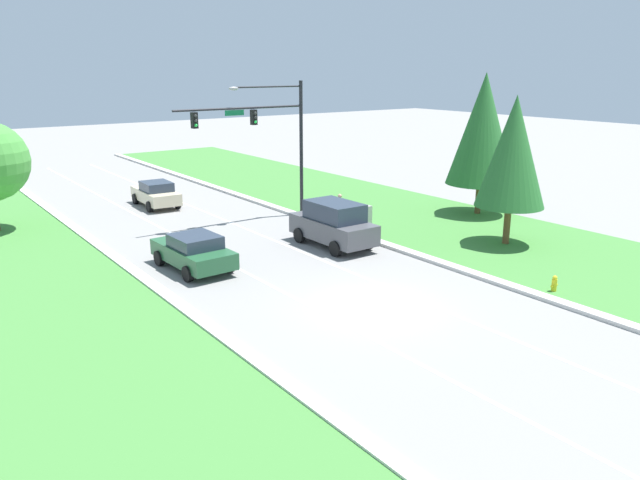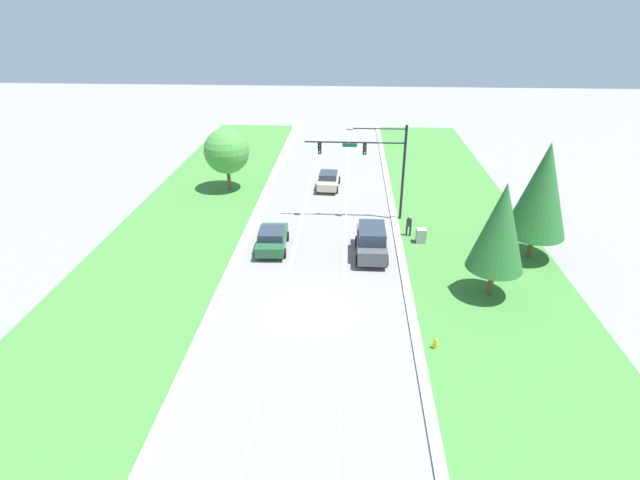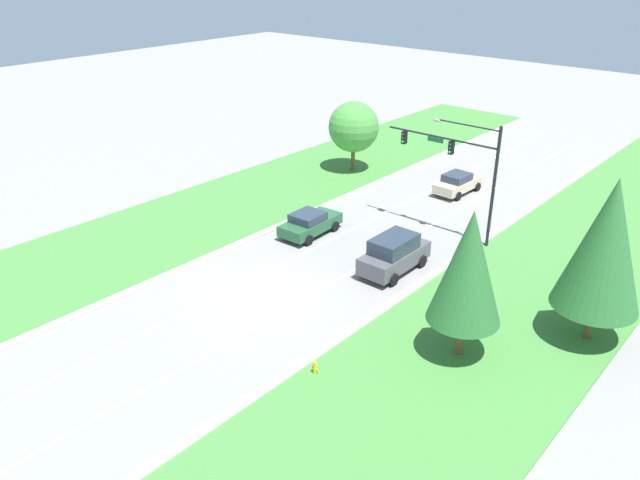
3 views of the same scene
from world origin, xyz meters
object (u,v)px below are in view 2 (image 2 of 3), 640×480
champagne_sedan (329,180)px  conifer_far_right_tree (500,227)px  graphite_suv (372,241)px  forest_sedan (272,239)px  utility_cabinet (421,236)px  pedestrian (409,225)px  fire_hydrant (435,344)px  conifer_near_right_tree (542,190)px  traffic_signal_mast (375,158)px  oak_near_left_tree (227,151)px

champagne_sedan → conifer_far_right_tree: bearing=-57.6°
champagne_sedan → graphite_suv: size_ratio=0.95×
forest_sedan → utility_cabinet: 10.70m
utility_cabinet → pedestrian: 1.40m
forest_sedan → conifer_far_right_tree: (13.83, -5.33, 3.71)m
conifer_far_right_tree → fire_hydrant: bearing=-126.5°
graphite_suv → pedestrian: size_ratio=2.78×
conifer_near_right_tree → champagne_sedan: bearing=137.7°
forest_sedan → graphite_suv: size_ratio=0.95×
graphite_suv → utility_cabinet: graphite_suv is taller
traffic_signal_mast → pedestrian: traffic_signal_mast is taller
traffic_signal_mast → conifer_far_right_tree: bearing=-59.3°
traffic_signal_mast → conifer_far_right_tree: traffic_signal_mast is taller
graphite_suv → oak_near_left_tree: bearing=135.4°
forest_sedan → utility_cabinet: bearing=5.6°
conifer_near_right_tree → conifer_far_right_tree: (-3.91, -5.09, -0.44)m
forest_sedan → utility_cabinet: forest_sedan is taller
champagne_sedan → graphite_suv: bearing=-72.7°
oak_near_left_tree → traffic_signal_mast: bearing=-24.5°
graphite_suv → utility_cabinet: bearing=29.9°
traffic_signal_mast → conifer_far_right_tree: (6.60, -11.12, -0.58)m
traffic_signal_mast → conifer_near_right_tree: (10.50, -6.02, -0.14)m
traffic_signal_mast → graphite_suv: bearing=-92.6°
graphite_suv → utility_cabinet: 4.26m
utility_cabinet → conifer_far_right_tree: 8.53m
graphite_suv → oak_near_left_tree: 17.83m
traffic_signal_mast → utility_cabinet: size_ratio=6.83×
pedestrian → conifer_far_right_tree: (4.02, -7.94, 3.56)m
graphite_suv → conifer_near_right_tree: conifer_near_right_tree is taller
graphite_suv → pedestrian: graphite_suv is taller
champagne_sedan → conifer_near_right_tree: bearing=-39.9°
conifer_near_right_tree → traffic_signal_mast: bearing=150.2°
traffic_signal_mast → oak_near_left_tree: 14.29m
graphite_suv → forest_sedan: bearing=174.6°
graphite_suv → oak_near_left_tree: oak_near_left_tree is taller
pedestrian → oak_near_left_tree: size_ratio=0.30×
pedestrian → fire_hydrant: pedestrian is taller
conifer_far_right_tree → traffic_signal_mast: bearing=120.7°
forest_sedan → utility_cabinet: size_ratio=3.94×
utility_cabinet → oak_near_left_tree: 19.46m
champagne_sedan → conifer_far_right_tree: 21.26m
fire_hydrant → conifer_near_right_tree: bearing=53.0°
forest_sedan → oak_near_left_tree: oak_near_left_tree is taller
traffic_signal_mast → conifer_near_right_tree: bearing=-29.8°
pedestrian → fire_hydrant: 13.32m
utility_cabinet → fire_hydrant: bearing=-93.4°
oak_near_left_tree → graphite_suv: bearing=-44.2°
graphite_suv → conifer_far_right_tree: size_ratio=0.66×
champagne_sedan → utility_cabinet: (7.19, -11.31, -0.23)m
graphite_suv → oak_near_left_tree: (-12.65, 12.30, 2.58)m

